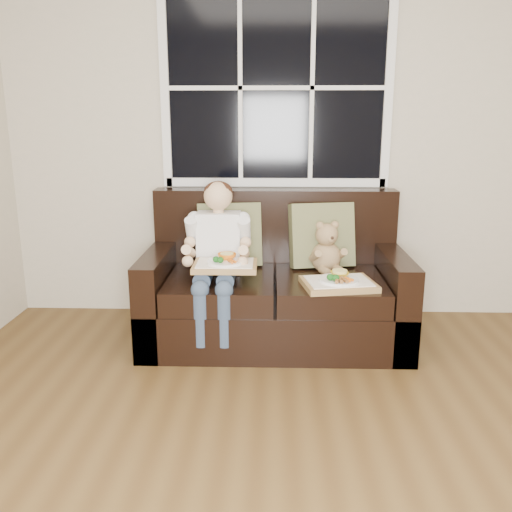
{
  "coord_description": "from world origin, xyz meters",
  "views": [
    {
      "loc": [
        -0.33,
        -1.47,
        1.45
      ],
      "look_at": [
        -0.43,
        1.85,
        0.6
      ],
      "focal_mm": 38.0,
      "sensor_mm": 36.0,
      "label": 1
    }
  ],
  "objects_px": {
    "child": "(217,245)",
    "loveseat": "(275,292)",
    "tray_left": "(225,264)",
    "teddy_bear": "(326,251)",
    "tray_right": "(338,282)"
  },
  "relations": [
    {
      "from": "child",
      "to": "tray_left",
      "type": "distance_m",
      "value": 0.18
    },
    {
      "from": "tray_left",
      "to": "loveseat",
      "type": "bearing_deg",
      "value": 40.61
    },
    {
      "from": "tray_right",
      "to": "child",
      "type": "bearing_deg",
      "value": 154.55
    },
    {
      "from": "loveseat",
      "to": "tray_left",
      "type": "height_order",
      "value": "loveseat"
    },
    {
      "from": "loveseat",
      "to": "tray_right",
      "type": "height_order",
      "value": "loveseat"
    },
    {
      "from": "child",
      "to": "tray_right",
      "type": "height_order",
      "value": "child"
    },
    {
      "from": "child",
      "to": "loveseat",
      "type": "bearing_deg",
      "value": 18.34
    },
    {
      "from": "teddy_bear",
      "to": "child",
      "type": "bearing_deg",
      "value": 175.59
    },
    {
      "from": "teddy_bear",
      "to": "loveseat",
      "type": "bearing_deg",
      "value": 168.31
    },
    {
      "from": "teddy_bear",
      "to": "tray_left",
      "type": "xyz_separation_m",
      "value": [
        -0.65,
        -0.3,
        -0.02
      ]
    },
    {
      "from": "loveseat",
      "to": "tray_right",
      "type": "xyz_separation_m",
      "value": [
        0.38,
        -0.33,
        0.17
      ]
    },
    {
      "from": "teddy_bear",
      "to": "tray_right",
      "type": "relative_size",
      "value": 0.74
    },
    {
      "from": "loveseat",
      "to": "child",
      "type": "height_order",
      "value": "child"
    },
    {
      "from": "loveseat",
      "to": "tray_left",
      "type": "relative_size",
      "value": 4.32
    },
    {
      "from": "teddy_bear",
      "to": "tray_right",
      "type": "bearing_deg",
      "value": -99.44
    }
  ]
}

